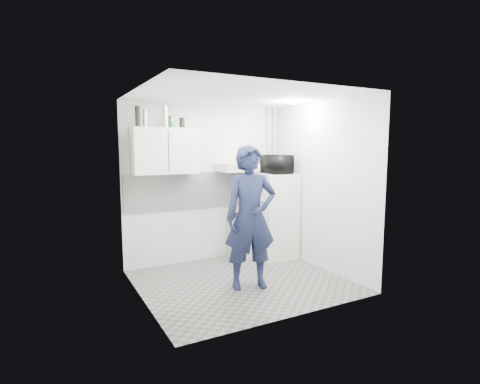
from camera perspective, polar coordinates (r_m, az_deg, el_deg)
name	(u,v)px	position (r m, az deg, el deg)	size (l,w,h in m)	color
floor	(242,282)	(5.49, 0.25, -13.49)	(2.80, 2.80, 0.00)	slate
ceiling	(242,95)	(5.19, 0.27, 14.51)	(2.80, 2.80, 0.00)	white
wall_back	(206,183)	(6.30, -5.15, 1.31)	(2.80, 2.80, 0.00)	silver
wall_left	(140,198)	(4.69, -14.98, -0.87)	(2.60, 2.60, 0.00)	silver
wall_right	(321,186)	(5.97, 12.17, 0.87)	(2.60, 2.60, 0.00)	silver
person	(251,218)	(5.04, 1.62, -3.91)	(0.71, 0.46, 1.94)	#19203C
stove	(245,237)	(6.50, 0.75, -6.83)	(0.46, 0.46, 0.74)	beige
fridge	(276,216)	(6.50, 5.51, -3.60)	(0.60, 0.60, 1.46)	white
stove_top	(245,215)	(6.42, 0.75, -3.52)	(0.44, 0.44, 0.03)	black
saucepan	(249,211)	(6.38, 1.38, -2.98)	(0.19, 0.19, 0.10)	silver
microwave	(277,164)	(6.39, 5.60, 4.23)	(0.38, 0.57, 0.31)	black
bottle_a	(138,117)	(5.76, -15.35, 11.02)	(0.07, 0.07, 0.30)	black
bottle_b	(145,119)	(5.79, -14.27, 10.77)	(0.06, 0.06, 0.25)	silver
bottle_d	(165,117)	(5.87, -11.32, 11.20)	(0.07, 0.07, 0.33)	silver
canister_a	(171,122)	(5.89, -10.48, 10.49)	(0.07, 0.07, 0.18)	#144C1E
canister_b	(182,123)	(5.95, -8.84, 10.37)	(0.08, 0.08, 0.16)	black
upper_cabinet	(165,151)	(5.85, -11.34, 6.16)	(1.00, 0.35, 0.70)	white
range_hood	(237,167)	(6.25, -0.47, 3.77)	(0.60, 0.50, 0.14)	beige
backsplash	(207,189)	(6.30, -5.08, 0.40)	(2.74, 0.03, 0.60)	white
pipe_a	(274,180)	(6.84, 5.19, 1.76)	(0.05, 0.05, 2.60)	beige
pipe_b	(268,181)	(6.78, 4.34, 1.72)	(0.04, 0.04, 2.60)	beige
ceiling_spot_fixture	(293,103)	(5.88, 8.15, 13.26)	(0.10, 0.10, 0.02)	white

